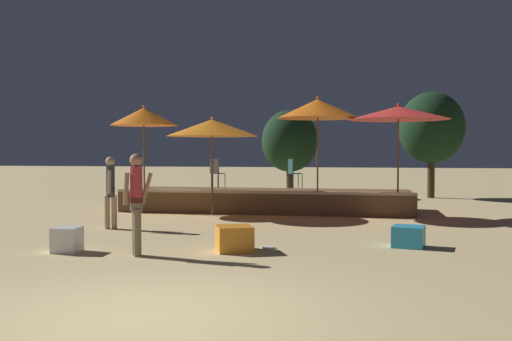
% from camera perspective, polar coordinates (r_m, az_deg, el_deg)
% --- Properties ---
extents(ground_plane, '(120.00, 120.00, 0.00)m').
position_cam_1_polar(ground_plane, '(6.64, -10.94, -14.07)').
color(ground_plane, tan).
extents(wooden_deck, '(8.72, 2.67, 0.70)m').
position_cam_1_polar(wooden_deck, '(17.66, 1.19, -3.01)').
color(wooden_deck, brown).
rests_on(wooden_deck, ground).
extents(patio_umbrella_0, '(2.34, 2.34, 3.40)m').
position_cam_1_polar(patio_umbrella_0, '(16.40, 6.19, 6.15)').
color(patio_umbrella_0, brown).
rests_on(patio_umbrella_0, ground).
extents(patio_umbrella_1, '(2.64, 2.64, 2.82)m').
position_cam_1_polar(patio_umbrella_1, '(16.32, -4.39, 4.27)').
color(patio_umbrella_1, brown).
rests_on(patio_umbrella_1, ground).
extents(patio_umbrella_2, '(2.00, 2.00, 3.21)m').
position_cam_1_polar(patio_umbrella_2, '(17.39, -11.15, 5.30)').
color(patio_umbrella_2, brown).
rests_on(patio_umbrella_2, ground).
extents(patio_umbrella_3, '(2.78, 2.78, 3.15)m').
position_cam_1_polar(patio_umbrella_3, '(16.22, 14.06, 5.60)').
color(patio_umbrella_3, brown).
rests_on(patio_umbrella_3, ground).
extents(cube_seat_0, '(0.68, 0.68, 0.40)m').
position_cam_1_polar(cube_seat_0, '(11.34, 15.01, -6.39)').
color(cube_seat_0, '#2D9EDB').
rests_on(cube_seat_0, ground).
extents(cube_seat_1, '(0.83, 0.83, 0.46)m').
position_cam_1_polar(cube_seat_1, '(10.51, -2.20, -6.81)').
color(cube_seat_1, orange).
rests_on(cube_seat_1, ground).
extents(cube_seat_2, '(0.48, 0.48, 0.45)m').
position_cam_1_polar(cube_seat_2, '(10.96, -18.37, -6.58)').
color(cube_seat_2, white).
rests_on(cube_seat_2, ground).
extents(person_0, '(0.48, 0.35, 1.79)m').
position_cam_1_polar(person_0, '(10.16, -11.87, -2.87)').
color(person_0, '#72664C').
rests_on(person_0, ground).
extents(person_1, '(0.29, 0.50, 1.70)m').
position_cam_1_polar(person_1, '(13.85, -14.35, -1.90)').
color(person_1, tan).
rests_on(person_1, ground).
extents(bistro_chair_0, '(0.46, 0.46, 0.90)m').
position_cam_1_polar(bistro_chair_0, '(17.68, -4.00, 0.01)').
color(bistro_chair_0, '#47474C').
rests_on(bistro_chair_0, wooden_deck).
extents(bistro_chair_1, '(0.47, 0.47, 0.90)m').
position_cam_1_polar(bistro_chair_1, '(17.61, 3.73, 0.00)').
color(bistro_chair_1, '#1E4C47').
rests_on(bistro_chair_1, wooden_deck).
extents(frisbee_disc, '(0.26, 0.26, 0.03)m').
position_cam_1_polar(frisbee_disc, '(10.84, 1.23, -7.69)').
color(frisbee_disc, white).
rests_on(frisbee_disc, ground).
extents(background_tree_0, '(2.33, 2.33, 3.55)m').
position_cam_1_polar(background_tree_0, '(23.58, 3.41, 2.95)').
color(background_tree_0, '#3D2B1C').
rests_on(background_tree_0, ground).
extents(background_tree_1, '(2.55, 2.55, 4.17)m').
position_cam_1_polar(background_tree_1, '(23.47, 17.14, 4.09)').
color(background_tree_1, '#3D2B1C').
rests_on(background_tree_1, ground).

